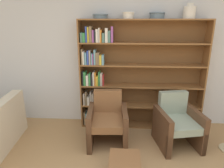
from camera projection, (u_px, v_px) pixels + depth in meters
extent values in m
cube|color=silver|center=(139.00, 55.00, 3.78)|extent=(12.00, 0.06, 2.75)
cube|color=brown|center=(82.00, 75.00, 3.77)|extent=(0.02, 0.30, 2.03)
cube|color=brown|center=(203.00, 77.00, 3.63)|extent=(0.02, 0.30, 2.03)
cube|color=brown|center=(144.00, 20.00, 3.40)|extent=(2.22, 0.30, 0.03)
cube|color=brown|center=(139.00, 124.00, 4.00)|extent=(2.22, 0.30, 0.03)
cube|color=brown|center=(141.00, 74.00, 3.84)|extent=(2.22, 0.01, 2.03)
cube|color=#7F6B4C|center=(85.00, 117.00, 3.99)|extent=(0.03, 0.20, 0.26)
cube|color=#669EB2|center=(87.00, 118.00, 3.99)|extent=(0.04, 0.18, 0.24)
cube|color=#4C756B|center=(89.00, 119.00, 3.98)|extent=(0.03, 0.16, 0.21)
cube|color=gold|center=(91.00, 118.00, 3.95)|extent=(0.03, 0.13, 0.25)
cube|color=#334CB2|center=(93.00, 118.00, 3.97)|extent=(0.03, 0.16, 0.22)
cube|color=orange|center=(95.00, 120.00, 3.96)|extent=(0.04, 0.12, 0.17)
cube|color=#994C99|center=(98.00, 119.00, 3.98)|extent=(0.04, 0.18, 0.20)
cube|color=#388C47|center=(100.00, 117.00, 3.95)|extent=(0.04, 0.15, 0.28)
cube|color=#994C99|center=(101.00, 118.00, 3.95)|extent=(0.02, 0.15, 0.28)
cube|color=#B2A899|center=(103.00, 119.00, 3.95)|extent=(0.04, 0.14, 0.23)
cube|color=brown|center=(140.00, 105.00, 3.87)|extent=(2.22, 0.30, 0.03)
cube|color=#B2A899|center=(85.00, 99.00, 3.85)|extent=(0.03, 0.15, 0.23)
cube|color=#7F6B4C|center=(86.00, 98.00, 3.83)|extent=(0.03, 0.13, 0.27)
cube|color=white|center=(89.00, 100.00, 3.88)|extent=(0.04, 0.19, 0.16)
cube|color=#B2A899|center=(91.00, 97.00, 3.86)|extent=(0.03, 0.19, 0.26)
cube|color=#B2A899|center=(93.00, 99.00, 3.85)|extent=(0.04, 0.17, 0.23)
cube|color=#B2A899|center=(95.00, 100.00, 3.85)|extent=(0.02, 0.16, 0.16)
cube|color=#4C756B|center=(96.00, 99.00, 3.86)|extent=(0.02, 0.20, 0.18)
cube|color=black|center=(97.00, 99.00, 3.82)|extent=(0.02, 0.12, 0.25)
cube|color=#994C99|center=(99.00, 99.00, 3.85)|extent=(0.02, 0.18, 0.22)
cube|color=gold|center=(100.00, 98.00, 3.82)|extent=(0.02, 0.14, 0.28)
cube|color=#7F6B4C|center=(102.00, 98.00, 3.85)|extent=(0.04, 0.19, 0.25)
cube|color=#994C99|center=(103.00, 100.00, 3.84)|extent=(0.02, 0.17, 0.20)
cube|color=#994C99|center=(105.00, 99.00, 3.84)|extent=(0.03, 0.19, 0.23)
cube|color=brown|center=(141.00, 86.00, 3.76)|extent=(2.22, 0.30, 0.02)
cube|color=black|center=(83.00, 78.00, 3.72)|extent=(0.02, 0.13, 0.27)
cube|color=#388C47|center=(85.00, 78.00, 3.74)|extent=(0.04, 0.19, 0.26)
cube|color=white|center=(88.00, 80.00, 3.73)|extent=(0.04, 0.15, 0.19)
cube|color=#388C47|center=(90.00, 79.00, 3.72)|extent=(0.03, 0.14, 0.23)
cube|color=black|center=(92.00, 79.00, 3.71)|extent=(0.03, 0.12, 0.22)
cube|color=white|center=(94.00, 78.00, 3.73)|extent=(0.03, 0.17, 0.26)
cube|color=orange|center=(96.00, 78.00, 3.73)|extent=(0.02, 0.18, 0.25)
cube|color=gold|center=(97.00, 81.00, 3.71)|extent=(0.03, 0.13, 0.18)
cube|color=#388C47|center=(100.00, 78.00, 3.73)|extent=(0.02, 0.19, 0.26)
cube|color=#B2A899|center=(101.00, 79.00, 3.70)|extent=(0.04, 0.12, 0.24)
cube|color=red|center=(103.00, 80.00, 3.71)|extent=(0.02, 0.15, 0.20)
cube|color=brown|center=(142.00, 65.00, 3.64)|extent=(2.22, 0.30, 0.02)
cube|color=#7F6B4C|center=(82.00, 57.00, 3.60)|extent=(0.02, 0.14, 0.28)
cube|color=white|center=(84.00, 58.00, 3.63)|extent=(0.03, 0.20, 0.23)
cube|color=#669EB2|center=(86.00, 58.00, 3.61)|extent=(0.03, 0.15, 0.22)
cube|color=#334CB2|center=(88.00, 58.00, 3.59)|extent=(0.03, 0.13, 0.25)
cube|color=#B2A899|center=(90.00, 57.00, 3.59)|extent=(0.03, 0.14, 0.26)
cube|color=#669EB2|center=(92.00, 59.00, 3.60)|extent=(0.02, 0.13, 0.20)
cube|color=#994C99|center=(93.00, 59.00, 3.59)|extent=(0.02, 0.12, 0.19)
cube|color=#669EB2|center=(95.00, 57.00, 3.61)|extent=(0.03, 0.18, 0.27)
cube|color=#7F6B4C|center=(97.00, 59.00, 3.59)|extent=(0.04, 0.13, 0.22)
cube|color=#7F6B4C|center=(99.00, 58.00, 3.61)|extent=(0.02, 0.17, 0.22)
cube|color=gold|center=(101.00, 60.00, 3.60)|extent=(0.04, 0.14, 0.17)
cube|color=#669EB2|center=(103.00, 60.00, 3.59)|extent=(0.04, 0.12, 0.18)
cube|color=brown|center=(143.00, 43.00, 3.52)|extent=(2.22, 0.30, 0.02)
cube|color=#4C756B|center=(82.00, 37.00, 3.51)|extent=(0.03, 0.17, 0.17)
cube|color=#388C47|center=(84.00, 37.00, 3.51)|extent=(0.04, 0.17, 0.16)
cube|color=#334CB2|center=(87.00, 34.00, 3.49)|extent=(0.03, 0.17, 0.27)
cube|color=gold|center=(89.00, 35.00, 3.49)|extent=(0.03, 0.16, 0.26)
cube|color=#7F6B4C|center=(91.00, 34.00, 3.48)|extent=(0.04, 0.15, 0.27)
cube|color=#994C99|center=(93.00, 36.00, 3.47)|extent=(0.03, 0.12, 0.21)
cube|color=black|center=(95.00, 36.00, 3.49)|extent=(0.02, 0.16, 0.20)
cube|color=white|center=(97.00, 36.00, 3.48)|extent=(0.04, 0.15, 0.23)
cube|color=white|center=(100.00, 35.00, 3.49)|extent=(0.02, 0.18, 0.25)
cube|color=orange|center=(101.00, 36.00, 3.49)|extent=(0.03, 0.18, 0.21)
cube|color=#4C756B|center=(104.00, 38.00, 3.48)|extent=(0.04, 0.14, 0.16)
cube|color=white|center=(107.00, 35.00, 3.48)|extent=(0.04, 0.17, 0.24)
cube|color=#4C756B|center=(109.00, 37.00, 3.46)|extent=(0.04, 0.14, 0.20)
cube|color=#994C99|center=(112.00, 34.00, 3.47)|extent=(0.03, 0.18, 0.27)
cylinder|color=slate|center=(100.00, 17.00, 3.43)|extent=(0.25, 0.25, 0.07)
torus|color=slate|center=(100.00, 15.00, 3.42)|extent=(0.27, 0.27, 0.02)
cylinder|color=silver|center=(128.00, 15.00, 3.40)|extent=(0.18, 0.18, 0.11)
torus|color=silver|center=(128.00, 13.00, 3.38)|extent=(0.21, 0.21, 0.02)
cylinder|color=slate|center=(157.00, 16.00, 3.37)|extent=(0.25, 0.25, 0.10)
torus|color=slate|center=(157.00, 13.00, 3.36)|extent=(0.27, 0.27, 0.02)
cylinder|color=silver|center=(189.00, 13.00, 3.32)|extent=(0.20, 0.20, 0.19)
cylinder|color=silver|center=(190.00, 5.00, 3.29)|extent=(0.11, 0.11, 0.05)
cube|color=beige|center=(0.00, 116.00, 3.75)|extent=(0.93, 0.20, 0.56)
cube|color=brown|center=(126.00, 143.00, 3.08)|extent=(0.07, 0.07, 0.37)
cube|color=brown|center=(89.00, 143.00, 3.07)|extent=(0.07, 0.07, 0.37)
cube|color=brown|center=(123.00, 124.00, 3.66)|extent=(0.07, 0.07, 0.37)
cube|color=brown|center=(92.00, 124.00, 3.66)|extent=(0.07, 0.07, 0.37)
cube|color=brown|center=(108.00, 121.00, 3.30)|extent=(0.52, 0.67, 0.12)
cube|color=brown|center=(108.00, 101.00, 3.50)|extent=(0.49, 0.15, 0.42)
cube|color=brown|center=(124.00, 126.00, 3.33)|extent=(0.12, 0.68, 0.61)
cube|color=brown|center=(91.00, 126.00, 3.33)|extent=(0.12, 0.68, 0.61)
cube|color=brown|center=(204.00, 144.00, 3.05)|extent=(0.08, 0.08, 0.37)
cube|color=brown|center=(168.00, 148.00, 2.97)|extent=(0.08, 0.08, 0.37)
cube|color=brown|center=(185.00, 125.00, 3.62)|extent=(0.08, 0.08, 0.37)
cube|color=brown|center=(154.00, 127.00, 3.55)|extent=(0.08, 0.08, 0.37)
cube|color=gray|center=(179.00, 123.00, 3.23)|extent=(0.60, 0.72, 0.12)
cube|color=gray|center=(173.00, 103.00, 3.42)|extent=(0.49, 0.21, 0.42)
cube|color=brown|center=(194.00, 127.00, 3.30)|extent=(0.22, 0.68, 0.61)
cube|color=brown|center=(162.00, 130.00, 3.22)|extent=(0.22, 0.68, 0.61)
cube|color=brown|center=(112.00, 161.00, 2.75)|extent=(0.04, 0.04, 0.28)
cube|color=brown|center=(137.00, 162.00, 2.73)|extent=(0.04, 0.04, 0.28)
cube|color=brown|center=(125.00, 160.00, 2.52)|extent=(0.40, 0.40, 0.06)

